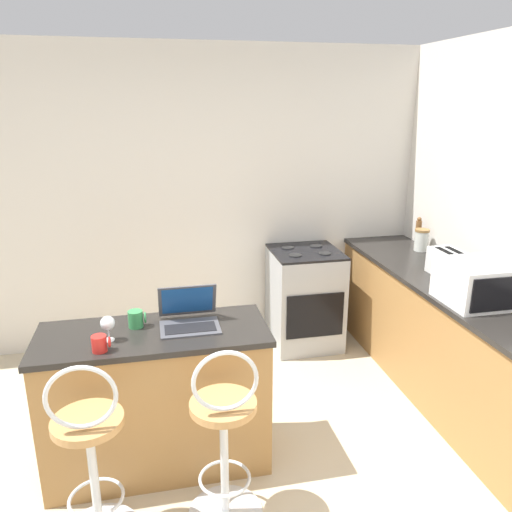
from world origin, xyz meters
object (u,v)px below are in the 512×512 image
Objects in this scene: wine_glass_short at (108,324)px; mug_green at (136,319)px; microwave at (484,283)px; stove_range at (305,298)px; storage_jar at (421,240)px; laptop at (189,315)px; bar_stool_near at (91,458)px; bar_stool_far at (224,440)px; toaster at (449,264)px; mug_red at (100,344)px; pepper_mill at (418,233)px.

wine_glass_short reaches higher than mug_green.
microwave is 1.65m from stove_range.
laptop is at bearing -152.54° from storage_jar.
stove_range is at bearing 41.87° from wine_glass_short.
storage_jar reaches higher than mug_green.
microwave is (2.42, 0.51, 0.53)m from bar_stool_near.
storage_jar is at bearing 27.46° from laptop.
bar_stool_far is at bearing -78.54° from laptop.
toaster reaches higher than bar_stool_near.
bar_stool_far is at bearing -38.89° from wine_glass_short.
bar_stool_far is 10.06× the size of mug_green.
mug_red is 0.35× the size of pepper_mill.
pepper_mill is (2.02, 1.77, 0.52)m from bar_stool_far.
mug_red is at bearing -151.14° from pepper_mill.
wine_glass_short is (-1.57, -1.41, 0.54)m from stove_range.
storage_jar is 0.70× the size of pepper_mill.
bar_stool_near is at bearing 180.00° from bar_stool_far.
stove_range is at bearing 134.34° from toaster.
microwave is at bearing 1.42° from wine_glass_short.
stove_range is at bearing 168.63° from storage_jar.
mug_red is (-2.37, -0.18, -0.09)m from microwave.
microwave is at bearing 11.87° from bar_stool_near.
toaster is (0.07, 0.50, -0.04)m from microwave.
bar_stool_near is 3.04× the size of laptop.
microwave reaches higher than bar_stool_near.
toaster reaches higher than wine_glass_short.
toaster reaches higher than bar_stool_far.
pepper_mill is at bearing 41.29° from bar_stool_far.
pepper_mill is at bearing 25.86° from mug_green.
bar_stool_near is 3.29× the size of toaster.
bar_stool_far is at bearing 0.00° from bar_stool_near.
storage_jar reaches higher than bar_stool_near.
microwave reaches higher than wine_glass_short.
microwave is 5.36× the size of mug_red.
laptop is 0.38× the size of stove_range.
storage_jar is at bearing 32.15° from bar_stool_near.
laptop is at bearing 14.33° from wine_glass_short.
storage_jar is 0.12m from pepper_mill.
mug_red is at bearing -164.56° from toaster.
wine_glass_short is at bearing 73.22° from mug_red.
mug_red is at bearing -124.68° from mug_green.
bar_stool_far is at bearing -138.71° from pepper_mill.
laptop is at bearing -167.28° from toaster.
bar_stool_near is at bearing -168.13° from microwave.
laptop is 2.38× the size of wine_glass_short.
laptop is 2.00m from toaster.
bar_stool_far is 0.73m from laptop.
stove_range is 3.28× the size of pepper_mill.
pepper_mill reaches higher than stove_range.
laptop reaches higher than bar_stool_far.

